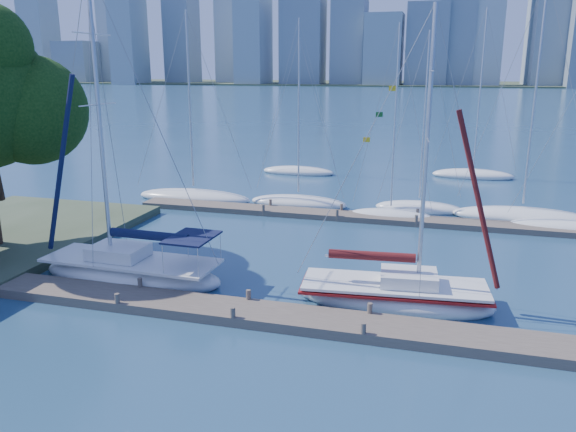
# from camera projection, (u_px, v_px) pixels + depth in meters

# --- Properties ---
(ground) EXTENTS (700.00, 700.00, 0.00)m
(ground) POSITION_uv_depth(u_px,v_px,m) (241.00, 317.00, 22.41)
(ground) COLOR navy
(ground) RESTS_ON ground
(near_dock) EXTENTS (26.00, 2.00, 0.40)m
(near_dock) POSITION_uv_depth(u_px,v_px,m) (241.00, 312.00, 22.35)
(near_dock) COLOR brown
(near_dock) RESTS_ON ground
(far_dock) EXTENTS (30.00, 1.80, 0.36)m
(far_dock) POSITION_uv_depth(u_px,v_px,m) (354.00, 217.00, 36.74)
(far_dock) COLOR brown
(far_dock) RESTS_ON ground
(far_shore) EXTENTS (800.00, 100.00, 1.50)m
(far_shore) POSITION_uv_depth(u_px,v_px,m) (435.00, 84.00, 320.30)
(far_shore) COLOR #38472D
(far_shore) RESTS_ON ground
(sailboat_navy) EXTENTS (8.99, 3.18, 14.47)m
(sailboat_navy) POSITION_uv_depth(u_px,v_px,m) (131.00, 258.00, 25.99)
(sailboat_navy) COLOR silver
(sailboat_navy) RESTS_ON ground
(sailboat_maroon) EXTENTS (8.39, 3.43, 12.52)m
(sailboat_maroon) POSITION_uv_depth(u_px,v_px,m) (395.00, 283.00, 23.33)
(sailboat_maroon) COLOR silver
(sailboat_maroon) RESTS_ON ground
(bg_boat_0) EXTENTS (9.05, 3.34, 13.89)m
(bg_boat_0) POSITION_uv_depth(u_px,v_px,m) (194.00, 197.00, 41.94)
(bg_boat_0) COLOR silver
(bg_boat_0) RESTS_ON ground
(bg_boat_1) EXTENTS (7.40, 3.89, 11.94)m
(bg_boat_1) POSITION_uv_depth(u_px,v_px,m) (298.00, 202.00, 40.31)
(bg_boat_1) COLOR silver
(bg_boat_1) RESTS_ON ground
(bg_boat_2) EXTENTS (5.85, 3.43, 12.58)m
(bg_boat_2) POSITION_uv_depth(u_px,v_px,m) (391.00, 215.00, 36.86)
(bg_boat_2) COLOR silver
(bg_boat_2) RESTS_ON ground
(bg_boat_3) EXTENTS (6.31, 4.22, 12.29)m
(bg_boat_3) POSITION_uv_depth(u_px,v_px,m) (419.00, 207.00, 38.83)
(bg_boat_3) COLOR silver
(bg_boat_3) RESTS_ON ground
(bg_boat_4) EXTENTS (9.02, 5.41, 15.26)m
(bg_boat_4) POSITION_uv_depth(u_px,v_px,m) (522.00, 216.00, 36.53)
(bg_boat_4) COLOR silver
(bg_boat_4) RESTS_ON ground
(bg_boat_6) EXTENTS (7.10, 3.75, 14.16)m
(bg_boat_6) POSITION_uv_depth(u_px,v_px,m) (298.00, 171.00, 52.38)
(bg_boat_6) COLOR silver
(bg_boat_6) RESTS_ON ground
(bg_boat_7) EXTENTS (7.41, 3.61, 14.88)m
(bg_boat_7) POSITION_uv_depth(u_px,v_px,m) (473.00, 174.00, 50.55)
(bg_boat_7) COLOR silver
(bg_boat_7) RESTS_ON ground
(skyline) EXTENTS (501.53, 51.31, 112.76)m
(skyline) POSITION_uv_depth(u_px,v_px,m) (478.00, 13.00, 278.82)
(skyline) COLOR #7F95A4
(skyline) RESTS_ON ground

